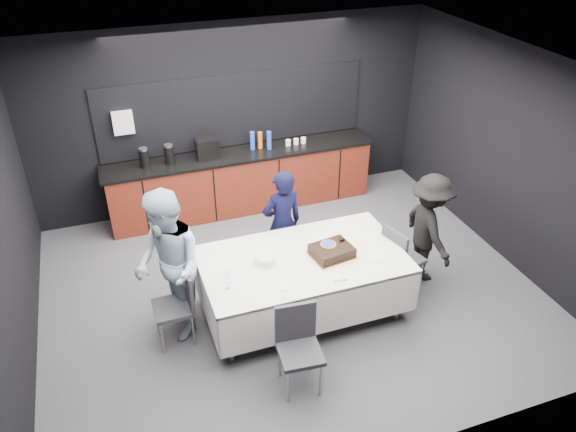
{
  "coord_description": "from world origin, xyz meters",
  "views": [
    {
      "loc": [
        -1.89,
        -5.2,
        4.54
      ],
      "look_at": [
        0.0,
        0.1,
        1.05
      ],
      "focal_mm": 35.0,
      "sensor_mm": 36.0,
      "label": 1
    }
  ],
  "objects_px": {
    "party_table": "(303,268)",
    "chair_right": "(399,255)",
    "plate_stack": "(265,259)",
    "chair_near": "(298,341)",
    "person_right": "(429,228)",
    "chair_left": "(180,300)",
    "person_left": "(168,266)",
    "champagne_flute": "(226,277)",
    "cake_assembly": "(332,251)",
    "person_center": "(282,224)"
  },
  "relations": [
    {
      "from": "party_table",
      "to": "champagne_flute",
      "type": "xyz_separation_m",
      "value": [
        -0.94,
        -0.24,
        0.3
      ]
    },
    {
      "from": "cake_assembly",
      "to": "person_center",
      "type": "height_order",
      "value": "person_center"
    },
    {
      "from": "party_table",
      "to": "chair_right",
      "type": "xyz_separation_m",
      "value": [
        1.25,
        -0.03,
        -0.11
      ]
    },
    {
      "from": "person_left",
      "to": "champagne_flute",
      "type": "bearing_deg",
      "value": 39.58
    },
    {
      "from": "cake_assembly",
      "to": "person_left",
      "type": "xyz_separation_m",
      "value": [
        -1.81,
        0.26,
        0.05
      ]
    },
    {
      "from": "chair_right",
      "to": "person_left",
      "type": "xyz_separation_m",
      "value": [
        -2.73,
        0.23,
        0.36
      ]
    },
    {
      "from": "plate_stack",
      "to": "person_right",
      "type": "height_order",
      "value": "person_right"
    },
    {
      "from": "chair_near",
      "to": "person_right",
      "type": "height_order",
      "value": "person_right"
    },
    {
      "from": "plate_stack",
      "to": "person_left",
      "type": "xyz_separation_m",
      "value": [
        -1.05,
        0.13,
        0.06
      ]
    },
    {
      "from": "person_center",
      "to": "person_left",
      "type": "relative_size",
      "value": 0.83
    },
    {
      "from": "party_table",
      "to": "chair_near",
      "type": "height_order",
      "value": "chair_near"
    },
    {
      "from": "plate_stack",
      "to": "chair_left",
      "type": "bearing_deg",
      "value": -178.3
    },
    {
      "from": "party_table",
      "to": "chair_right",
      "type": "distance_m",
      "value": 1.25
    },
    {
      "from": "cake_assembly",
      "to": "person_left",
      "type": "height_order",
      "value": "person_left"
    },
    {
      "from": "champagne_flute",
      "to": "chair_near",
      "type": "bearing_deg",
      "value": -55.05
    },
    {
      "from": "party_table",
      "to": "plate_stack",
      "type": "distance_m",
      "value": 0.47
    },
    {
      "from": "cake_assembly",
      "to": "chair_left",
      "type": "distance_m",
      "value": 1.78
    },
    {
      "from": "cake_assembly",
      "to": "person_right",
      "type": "bearing_deg",
      "value": 7.49
    },
    {
      "from": "chair_right",
      "to": "chair_near",
      "type": "relative_size",
      "value": 1.0
    },
    {
      "from": "party_table",
      "to": "person_left",
      "type": "distance_m",
      "value": 1.51
    },
    {
      "from": "plate_stack",
      "to": "person_left",
      "type": "bearing_deg",
      "value": 172.67
    },
    {
      "from": "person_left",
      "to": "person_right",
      "type": "xyz_separation_m",
      "value": [
        3.2,
        -0.07,
        -0.16
      ]
    },
    {
      "from": "person_left",
      "to": "party_table",
      "type": "bearing_deg",
      "value": 71.41
    },
    {
      "from": "plate_stack",
      "to": "chair_right",
      "type": "xyz_separation_m",
      "value": [
        1.68,
        -0.09,
        -0.3
      ]
    },
    {
      "from": "champagne_flute",
      "to": "person_left",
      "type": "bearing_deg",
      "value": 140.53
    },
    {
      "from": "party_table",
      "to": "person_right",
      "type": "distance_m",
      "value": 1.73
    },
    {
      "from": "plate_stack",
      "to": "chair_near",
      "type": "xyz_separation_m",
      "value": [
        0.01,
        -1.05,
        -0.3
      ]
    },
    {
      "from": "chair_right",
      "to": "party_table",
      "type": "bearing_deg",
      "value": 178.71
    },
    {
      "from": "champagne_flute",
      "to": "chair_right",
      "type": "xyz_separation_m",
      "value": [
        2.19,
        0.21,
        -0.4
      ]
    },
    {
      "from": "person_left",
      "to": "cake_assembly",
      "type": "bearing_deg",
      "value": 70.95
    },
    {
      "from": "chair_left",
      "to": "chair_right",
      "type": "bearing_deg",
      "value": -1.33
    },
    {
      "from": "party_table",
      "to": "chair_right",
      "type": "relative_size",
      "value": 2.51
    },
    {
      "from": "person_center",
      "to": "person_left",
      "type": "height_order",
      "value": "person_left"
    },
    {
      "from": "champagne_flute",
      "to": "person_left",
      "type": "relative_size",
      "value": 0.13
    },
    {
      "from": "chair_near",
      "to": "chair_left",
      "type": "bearing_deg",
      "value": 134.41
    },
    {
      "from": "party_table",
      "to": "plate_stack",
      "type": "height_order",
      "value": "plate_stack"
    },
    {
      "from": "plate_stack",
      "to": "person_right",
      "type": "bearing_deg",
      "value": 1.62
    },
    {
      "from": "champagne_flute",
      "to": "person_left",
      "type": "xyz_separation_m",
      "value": [
        -0.53,
        0.44,
        -0.04
      ]
    },
    {
      "from": "person_right",
      "to": "person_center",
      "type": "bearing_deg",
      "value": 70.45
    },
    {
      "from": "chair_left",
      "to": "chair_near",
      "type": "distance_m",
      "value": 1.43
    },
    {
      "from": "chair_right",
      "to": "person_right",
      "type": "bearing_deg",
      "value": 17.74
    },
    {
      "from": "party_table",
      "to": "person_right",
      "type": "relative_size",
      "value": 1.59
    },
    {
      "from": "cake_assembly",
      "to": "person_left",
      "type": "bearing_deg",
      "value": 171.91
    },
    {
      "from": "chair_near",
      "to": "person_left",
      "type": "distance_m",
      "value": 1.63
    },
    {
      "from": "cake_assembly",
      "to": "chair_near",
      "type": "distance_m",
      "value": 1.23
    },
    {
      "from": "cake_assembly",
      "to": "champagne_flute",
      "type": "bearing_deg",
      "value": -171.84
    },
    {
      "from": "chair_left",
      "to": "person_right",
      "type": "relative_size",
      "value": 0.63
    },
    {
      "from": "chair_left",
      "to": "champagne_flute",
      "type": "bearing_deg",
      "value": -29.91
    },
    {
      "from": "chair_near",
      "to": "party_table",
      "type": "bearing_deg",
      "value": 66.81
    },
    {
      "from": "cake_assembly",
      "to": "person_right",
      "type": "height_order",
      "value": "person_right"
    }
  ]
}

